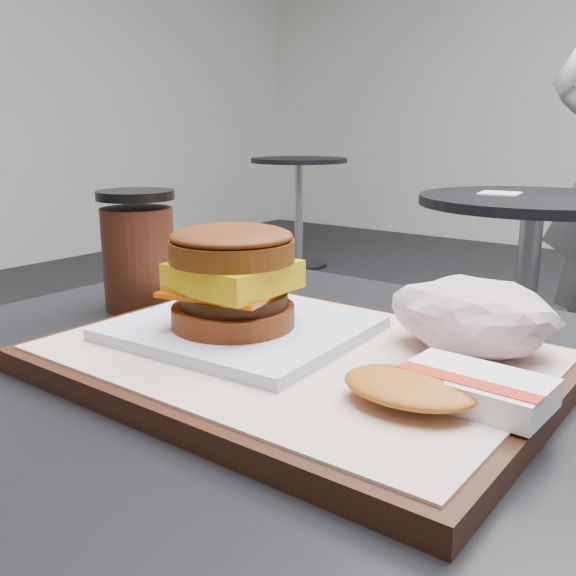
# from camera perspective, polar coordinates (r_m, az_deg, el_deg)

# --- Properties ---
(serving_tray) EXTENTS (0.38, 0.28, 0.02)m
(serving_tray) POSITION_cam_1_polar(r_m,az_deg,el_deg) (0.50, 0.73, -6.50)
(serving_tray) COLOR black
(serving_tray) RESTS_ON customer_table
(breakfast_sandwich) EXTENTS (0.20, 0.18, 0.09)m
(breakfast_sandwich) POSITION_cam_1_polar(r_m,az_deg,el_deg) (0.52, -4.69, -0.18)
(breakfast_sandwich) COLOR white
(breakfast_sandwich) RESTS_ON serving_tray
(hash_brown) EXTENTS (0.12, 0.09, 0.02)m
(hash_brown) POSITION_cam_1_polar(r_m,az_deg,el_deg) (0.41, 13.79, -8.57)
(hash_brown) COLOR white
(hash_brown) RESTS_ON serving_tray
(crumpled_wrapper) EXTENTS (0.13, 0.10, 0.06)m
(crumpled_wrapper) POSITION_cam_1_polar(r_m,az_deg,el_deg) (0.51, 16.07, -2.30)
(crumpled_wrapper) COLOR silver
(crumpled_wrapper) RESTS_ON serving_tray
(coffee_cup) EXTENTS (0.08, 0.08, 0.12)m
(coffee_cup) POSITION_cam_1_polar(r_m,az_deg,el_deg) (0.69, -13.14, 3.07)
(coffee_cup) COLOR #3A180D
(coffee_cup) RESTS_ON customer_table
(neighbor_table) EXTENTS (0.70, 0.70, 0.75)m
(neighbor_table) POSITION_cam_1_polar(r_m,az_deg,el_deg) (2.16, 20.60, 2.39)
(neighbor_table) COLOR black
(neighbor_table) RESTS_ON ground
(napkin) EXTENTS (0.14, 0.14, 0.00)m
(napkin) POSITION_cam_1_polar(r_m,az_deg,el_deg) (2.17, 18.32, 8.00)
(napkin) COLOR white
(napkin) RESTS_ON neighbor_table
(bg_table_mid) EXTENTS (0.66, 0.66, 0.75)m
(bg_table_mid) POSITION_cam_1_polar(r_m,az_deg,el_deg) (4.48, 0.97, 9.09)
(bg_table_mid) COLOR black
(bg_table_mid) RESTS_ON ground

